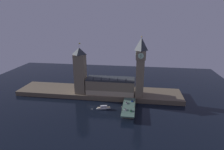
{
  "coord_description": "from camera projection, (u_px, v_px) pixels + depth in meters",
  "views": [
    {
      "loc": [
        52.23,
        -194.1,
        101.68
      ],
      "look_at": [
        21.26,
        20.0,
        34.55
      ],
      "focal_mm": 30.0,
      "sensor_mm": 36.0,
      "label": 1
    }
  ],
  "objects": [
    {
      "name": "street_lamp_mid",
      "position": [
        135.0,
        103.0,
        206.0
      ],
      "size": [
        1.34,
        0.6,
        6.3
      ],
      "color": "#2D3333",
      "rests_on": "bridge"
    },
    {
      "name": "car_northbound_trail",
      "position": [
        125.0,
        109.0,
        199.46
      ],
      "size": [
        1.9,
        4.11,
        1.5
      ],
      "color": "silver",
      "rests_on": "bridge"
    },
    {
      "name": "pedestrian_mid_walk",
      "position": [
        134.0,
        107.0,
        204.73
      ],
      "size": [
        0.38,
        0.38,
        1.61
      ],
      "color": "black",
      "rests_on": "bridge"
    },
    {
      "name": "car_northbound_lead",
      "position": [
        126.0,
        103.0,
        215.13
      ],
      "size": [
        1.95,
        4.46,
        1.4
      ],
      "color": "silver",
      "rests_on": "bridge"
    },
    {
      "name": "bridge",
      "position": [
        129.0,
        108.0,
        208.74
      ],
      "size": [
        13.86,
        46.0,
        6.69
      ],
      "color": "#476656",
      "rests_on": "ground_plane"
    },
    {
      "name": "car_southbound_trail",
      "position": [
        132.0,
        101.0,
        219.76
      ],
      "size": [
        1.87,
        3.82,
        1.58
      ],
      "color": "navy",
      "rests_on": "bridge"
    },
    {
      "name": "car_southbound_lead",
      "position": [
        131.0,
        111.0,
        196.99
      ],
      "size": [
        2.03,
        4.07,
        1.36
      ],
      "color": "#235633",
      "rests_on": "bridge"
    },
    {
      "name": "boat_upstream",
      "position": [
        104.0,
        108.0,
        215.18
      ],
      "size": [
        17.14,
        7.27,
        4.65
      ],
      "color": "white",
      "rests_on": "ground_plane"
    },
    {
      "name": "street_lamp_near",
      "position": [
        122.0,
        109.0,
        193.81
      ],
      "size": [
        1.34,
        0.6,
        6.62
      ],
      "color": "#2D3333",
      "rests_on": "bridge"
    },
    {
      "name": "pedestrian_near_rail",
      "position": [
        122.0,
        110.0,
        198.01
      ],
      "size": [
        0.38,
        0.38,
        1.73
      ],
      "color": "black",
      "rests_on": "bridge"
    },
    {
      "name": "parliament_hall",
      "position": [
        111.0,
        86.0,
        243.01
      ],
      "size": [
        61.5,
        21.84,
        25.01
      ],
      "color": "#7F7056",
      "rests_on": "embankment"
    },
    {
      "name": "embankment",
      "position": [
        99.0,
        92.0,
        256.73
      ],
      "size": [
        220.0,
        42.0,
        5.89
      ],
      "color": "brown",
      "rests_on": "ground_plane"
    },
    {
      "name": "ground_plane",
      "position": [
        92.0,
        107.0,
        220.74
      ],
      "size": [
        400.0,
        400.0,
        0.0
      ],
      "primitive_type": "plane",
      "color": "black"
    },
    {
      "name": "victoria_tower",
      "position": [
        80.0,
        71.0,
        239.72
      ],
      "size": [
        13.82,
        13.82,
        65.77
      ],
      "color": "#7F7056",
      "rests_on": "embankment"
    },
    {
      "name": "pedestrian_far_rail",
      "position": [
        124.0,
        101.0,
        218.49
      ],
      "size": [
        0.38,
        0.38,
        1.79
      ],
      "color": "black",
      "rests_on": "bridge"
    },
    {
      "name": "clock_tower",
      "position": [
        140.0,
        66.0,
        224.66
      ],
      "size": [
        12.0,
        12.11,
        75.1
      ],
      "color": "#7F7056",
      "rests_on": "embankment"
    }
  ]
}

